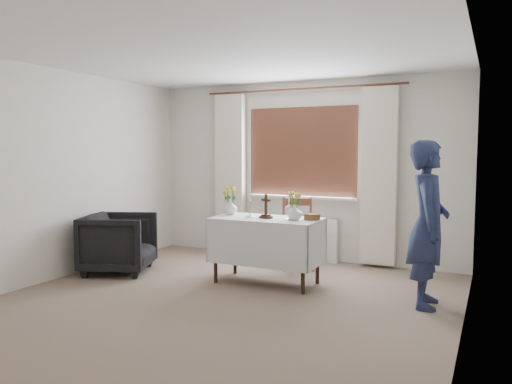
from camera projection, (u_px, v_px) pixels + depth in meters
ground at (212, 308)px, 4.89m from camera, size 5.00×5.00×0.00m
altar_table at (266, 251)px, 5.76m from camera, size 1.24×0.64×0.76m
wooden_chair at (298, 233)px, 6.50m from camera, size 0.56×0.56×0.91m
armchair at (119, 243)px, 6.28m from camera, size 1.07×1.05×0.75m
person at (428, 224)px, 4.87m from camera, size 0.45×0.64×1.64m
radiator at (300, 238)px, 7.04m from camera, size 1.10×0.10×0.60m
wooden_cross at (266, 206)px, 5.69m from camera, size 0.15×0.12×0.28m
candlestick_left at (250, 201)px, 5.78m from camera, size 0.12×0.12×0.38m
candlestick_right at (289, 206)px, 5.59m from camera, size 0.09×0.09×0.32m
flower_vase_left at (230, 207)px, 6.03m from camera, size 0.19×0.19×0.18m
flower_vase_right at (294, 213)px, 5.56m from camera, size 0.17×0.17×0.17m
wicker_basket at (312, 217)px, 5.59m from camera, size 0.23×0.23×0.07m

